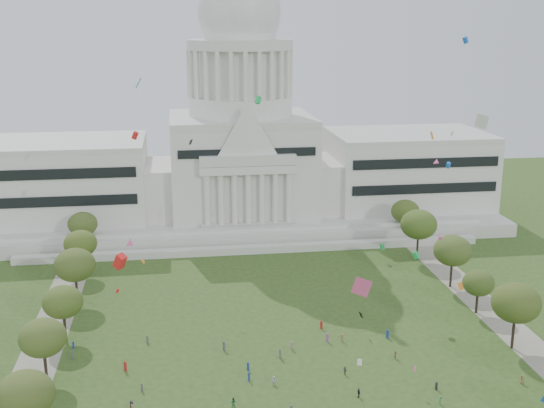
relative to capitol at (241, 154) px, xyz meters
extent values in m
cube|color=silver|center=(0.00, 1.41, -20.30)|extent=(160.00, 60.00, 4.00)
cube|color=silver|center=(0.00, -31.59, -21.30)|extent=(130.00, 3.00, 2.00)
cube|color=silver|center=(0.00, -23.59, -19.80)|extent=(140.00, 3.00, 5.00)
cube|color=silver|center=(-55.00, 0.41, -7.30)|extent=(50.00, 34.00, 22.00)
cube|color=silver|center=(55.00, 0.41, -7.30)|extent=(50.00, 34.00, 22.00)
cube|color=silver|center=(-27.00, -1.59, -10.30)|extent=(12.00, 26.00, 16.00)
cube|color=silver|center=(27.00, -1.59, -10.30)|extent=(12.00, 26.00, 16.00)
cube|color=silver|center=(0.00, 0.41, -4.30)|extent=(44.00, 38.00, 28.00)
cube|color=silver|center=(0.00, -19.59, -1.10)|extent=(28.00, 3.00, 2.40)
cube|color=black|center=(-55.00, -16.79, -5.30)|extent=(46.00, 0.40, 11.00)
cube|color=black|center=(55.00, -16.79, -5.30)|extent=(46.00, 0.40, 11.00)
cylinder|color=silver|center=(0.00, 0.41, 15.10)|extent=(32.00, 32.00, 6.00)
cylinder|color=silver|center=(0.00, 0.41, 25.10)|extent=(28.00, 28.00, 14.00)
cylinder|color=silver|center=(0.00, 0.41, 33.60)|extent=(32.40, 32.40, 3.00)
cylinder|color=silver|center=(0.00, 0.41, 39.10)|extent=(22.00, 22.00, 8.00)
ellipsoid|color=silver|center=(0.00, 0.41, 43.10)|extent=(25.00, 25.00, 26.20)
cube|color=gray|center=(-48.00, -83.59, -22.28)|extent=(8.00, 160.00, 0.04)
cube|color=gray|center=(48.00, -83.59, -22.28)|extent=(8.00, 160.00, 0.04)
ellipsoid|color=#3B4A1C|center=(-44.07, -116.55, -13.33)|extent=(8.86, 8.86, 7.25)
cylinder|color=black|center=(-45.04, -96.29, -19.56)|extent=(0.56, 0.56, 5.47)
ellipsoid|color=#3E511E|center=(-45.04, -96.29, -13.77)|extent=(8.42, 8.42, 6.89)
cylinder|color=black|center=(44.17, -96.15, -19.19)|extent=(0.56, 0.56, 6.20)
ellipsoid|color=#374816|center=(44.17, -96.15, -12.62)|extent=(9.55, 9.55, 7.82)
cylinder|color=black|center=(-44.09, -79.67, -19.66)|extent=(0.56, 0.56, 5.27)
ellipsoid|color=#3A5019|center=(-44.09, -79.67, -14.07)|extent=(8.12, 8.12, 6.65)
cylinder|color=black|center=(44.40, -79.10, -20.02)|extent=(0.56, 0.56, 4.56)
ellipsoid|color=#304618|center=(44.40, -79.10, -15.19)|extent=(7.01, 7.01, 5.74)
cylinder|color=black|center=(-44.08, -61.17, -19.28)|extent=(0.56, 0.56, 6.03)
ellipsoid|color=#37461B|center=(-44.08, -61.17, -12.89)|extent=(9.29, 9.29, 7.60)
cylinder|color=black|center=(44.76, -63.55, -19.31)|extent=(0.56, 0.56, 5.97)
ellipsoid|color=#3A4E1D|center=(44.76, -63.55, -12.99)|extent=(9.19, 9.19, 7.52)
cylinder|color=black|center=(-45.22, -42.58, -19.59)|extent=(0.56, 0.56, 5.41)
ellipsoid|color=#3C5016|center=(-45.22, -42.58, -13.86)|extent=(8.33, 8.33, 6.81)
cylinder|color=black|center=(43.49, -43.40, -19.11)|extent=(0.56, 0.56, 6.37)
ellipsoid|color=#355117|center=(43.49, -43.40, -12.35)|extent=(9.82, 9.82, 8.03)
cylinder|color=black|center=(-46.87, -24.45, -19.64)|extent=(0.56, 0.56, 5.32)
ellipsoid|color=#384B1C|center=(-46.87, -24.45, -14.00)|extent=(8.19, 8.19, 6.70)
cylinder|color=black|center=(45.96, -25.46, -19.56)|extent=(0.56, 0.56, 5.47)
ellipsoid|color=#364916|center=(45.96, -25.46, -13.77)|extent=(8.42, 8.42, 6.89)
imported|color=olive|center=(39.35, -109.30, -21.47)|extent=(0.94, 0.93, 1.64)
imported|color=olive|center=(19.92, -97.12, -21.51)|extent=(0.86, 0.64, 1.57)
imported|color=#26262B|center=(9.21, -109.67, -21.44)|extent=(0.76, 1.10, 1.72)
imported|color=silver|center=(-4.67, -103.33, -21.48)|extent=(1.61, 1.20, 1.62)
imported|color=#33723F|center=(-12.48, -109.84, -21.35)|extent=(1.07, 0.90, 1.90)
imported|color=#33723F|center=(22.32, -113.84, -21.53)|extent=(0.83, 1.10, 1.53)
imported|color=#4C4C51|center=(8.80, -101.72, -21.48)|extent=(0.86, 1.09, 1.64)
cube|color=navy|center=(21.06, -88.39, -21.39)|extent=(0.56, 0.50, 1.81)
cube|color=#4C4C51|center=(-27.88, -102.34, -21.57)|extent=(0.39, 0.45, 1.46)
cube|color=#4C4C51|center=(-27.56, -83.61, -21.53)|extent=(0.40, 0.48, 1.54)
cube|color=#4C4C51|center=(-12.48, -89.06, -21.33)|extent=(0.50, 0.60, 1.93)
cube|color=navy|center=(-42.00, -84.03, -21.56)|extent=(0.41, 0.46, 1.46)
cube|color=#B21E1E|center=(8.58, -82.14, -21.45)|extent=(0.51, 0.51, 1.68)
cube|color=olive|center=(11.51, -88.61, -21.48)|extent=(0.39, 0.49, 1.63)
cube|color=#26262B|center=(23.41, -109.22, -21.57)|extent=(0.43, 0.45, 1.46)
cube|color=#4C4C51|center=(-2.04, -93.71, -21.33)|extent=(0.36, 0.54, 1.94)
cube|color=#26262B|center=(-29.31, -108.56, -21.35)|extent=(0.56, 0.59, 1.90)
cube|color=navy|center=(-8.91, -101.45, -21.44)|extent=(0.35, 0.49, 1.70)
cube|color=#994C8C|center=(0.76, -90.47, -21.47)|extent=(0.29, 0.45, 1.65)
cube|color=#994C8C|center=(8.51, -88.32, -21.39)|extent=(0.46, 0.56, 1.81)
cube|color=navy|center=(-8.64, -97.54, -21.53)|extent=(0.40, 0.48, 1.54)
cube|color=#B21E1E|center=(-31.22, -94.61, -21.36)|extent=(0.56, 0.57, 1.87)
cube|color=#4C4C51|center=(-41.62, -88.71, -21.38)|extent=(0.32, 0.50, 1.83)
camera|label=1|loc=(-20.45, -211.27, 40.46)|focal=45.00mm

